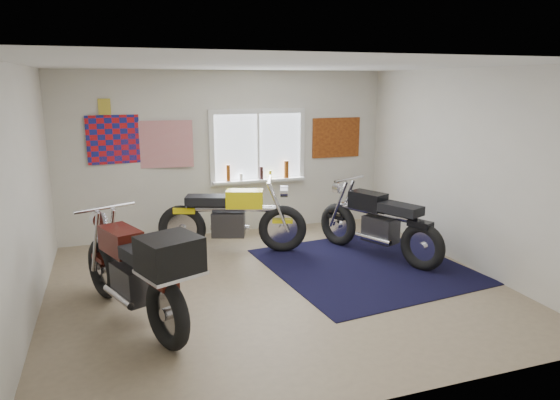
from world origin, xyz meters
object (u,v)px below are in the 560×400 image
object	(u,v)px
navy_rug	(365,266)
maroon_tourer	(138,272)
yellow_triumph	(231,220)
black_chrome_bike	(378,225)

from	to	relation	value
navy_rug	maroon_tourer	size ratio (longest dim) A/B	1.17
maroon_tourer	yellow_triumph	bearing A→B (deg)	-57.80
navy_rug	black_chrome_bike	bearing A→B (deg)	40.40
navy_rug	black_chrome_bike	xyz separation A→B (m)	(0.37, 0.31, 0.48)
navy_rug	maroon_tourer	bearing A→B (deg)	-165.51
navy_rug	yellow_triumph	xyz separation A→B (m)	(-1.60, 1.23, 0.49)
black_chrome_bike	maroon_tourer	size ratio (longest dim) A/B	0.91
navy_rug	yellow_triumph	bearing A→B (deg)	142.61
navy_rug	yellow_triumph	size ratio (longest dim) A/B	1.20
yellow_triumph	maroon_tourer	size ratio (longest dim) A/B	0.97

